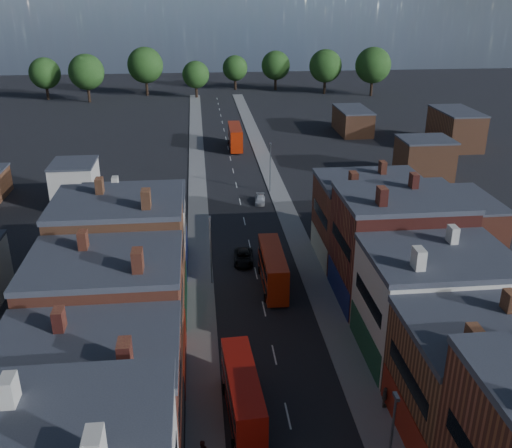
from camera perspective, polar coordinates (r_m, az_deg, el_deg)
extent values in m
cube|color=gray|center=(82.65, -5.78, 0.67)|extent=(3.00, 200.00, 0.12)
cube|color=gray|center=(83.61, 3.16, 1.01)|extent=(3.00, 200.00, 0.12)
cube|color=maroon|center=(37.42, -17.64, -20.58)|extent=(12.00, 80.00, 11.78)
cylinder|color=slate|center=(39.54, 13.28, -20.94)|extent=(0.16, 0.16, 8.00)
cube|color=slate|center=(36.94, 13.85, -16.42)|extent=(0.25, 0.70, 0.25)
cylinder|color=slate|center=(62.75, -4.55, -2.77)|extent=(0.16, 0.16, 8.00)
cube|color=slate|center=(61.14, -4.66, 0.62)|extent=(0.25, 0.70, 0.25)
cylinder|color=slate|center=(91.46, 1.43, 5.58)|extent=(0.16, 0.16, 8.00)
cube|color=slate|center=(90.36, 1.46, 8.01)|extent=(0.25, 0.70, 0.25)
cube|color=#9E1109|center=(45.13, -1.34, -16.71)|extent=(2.77, 9.88, 3.91)
cube|color=black|center=(45.61, -1.33, -17.44)|extent=(2.79, 9.10, 0.80)
cube|color=black|center=(44.54, -1.35, -15.78)|extent=(2.79, 9.10, 0.80)
cylinder|color=black|center=(43.92, -2.25, -21.24)|extent=(0.32, 0.90, 0.89)
cylinder|color=black|center=(44.15, 0.81, -20.94)|extent=(0.32, 0.90, 0.89)
cylinder|color=black|center=(48.59, -3.20, -16.17)|extent=(0.32, 0.90, 0.89)
cylinder|color=black|center=(48.80, -0.51, -15.93)|extent=(0.32, 0.90, 0.89)
cube|color=#B0250A|center=(62.72, 1.69, -4.43)|extent=(2.38, 10.02, 4.00)
cube|color=black|center=(63.08, 1.68, -5.05)|extent=(2.43, 9.22, 0.82)
cube|color=black|center=(62.29, 1.70, -3.65)|extent=(2.43, 9.22, 0.82)
cylinder|color=black|center=(60.71, 0.96, -7.41)|extent=(0.28, 0.91, 0.91)
cylinder|color=black|center=(60.97, 3.10, -7.30)|extent=(0.28, 0.91, 0.91)
cylinder|color=black|center=(66.29, 0.36, -4.65)|extent=(0.28, 0.91, 0.91)
cylinder|color=black|center=(66.53, 2.31, -4.56)|extent=(0.28, 0.91, 0.91)
cube|color=#AA2107|center=(117.90, -2.09, 8.73)|extent=(2.53, 10.68, 4.26)
cube|color=black|center=(118.10, -2.08, 8.34)|extent=(2.58, 9.82, 0.87)
cube|color=black|center=(117.66, -2.10, 9.21)|extent=(2.58, 9.82, 0.87)
cylinder|color=black|center=(115.05, -2.58, 7.35)|extent=(0.30, 0.97, 0.97)
cylinder|color=black|center=(115.18, -1.37, 7.38)|extent=(0.30, 0.97, 0.97)
cylinder|color=black|center=(121.63, -2.75, 8.19)|extent=(0.30, 0.97, 0.97)
cylinder|color=black|center=(121.76, -1.60, 8.22)|extent=(0.30, 0.97, 0.97)
imported|color=black|center=(68.84, -1.25, -3.36)|extent=(2.60, 5.02, 1.35)
imported|color=silver|center=(87.71, 0.40, 2.45)|extent=(1.99, 3.92, 1.09)
imported|color=#504D45|center=(47.92, 12.73, -16.55)|extent=(0.82, 1.16, 1.82)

